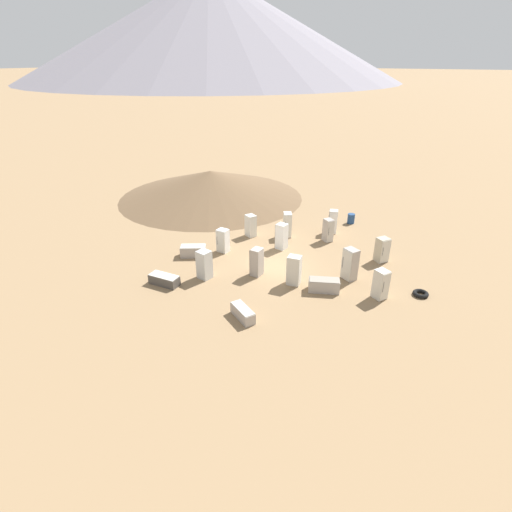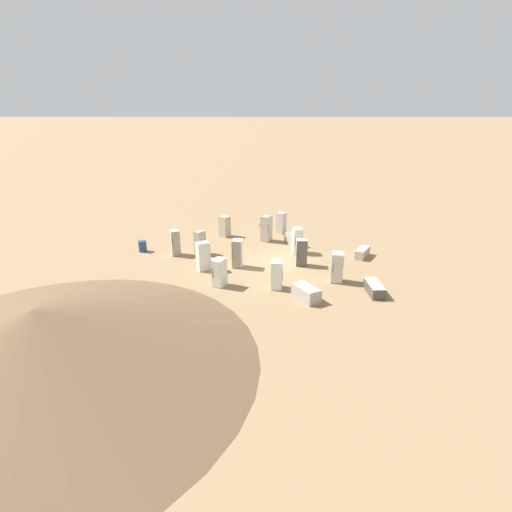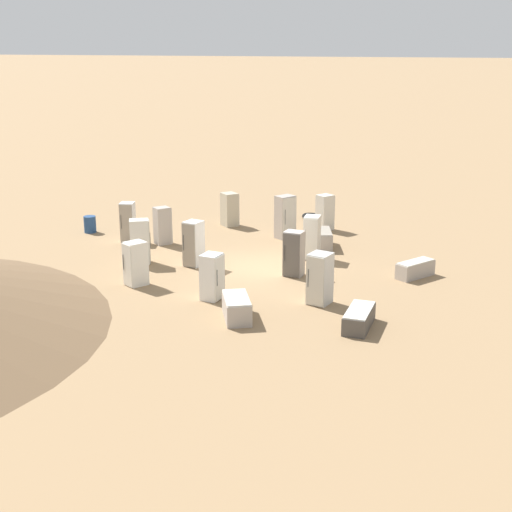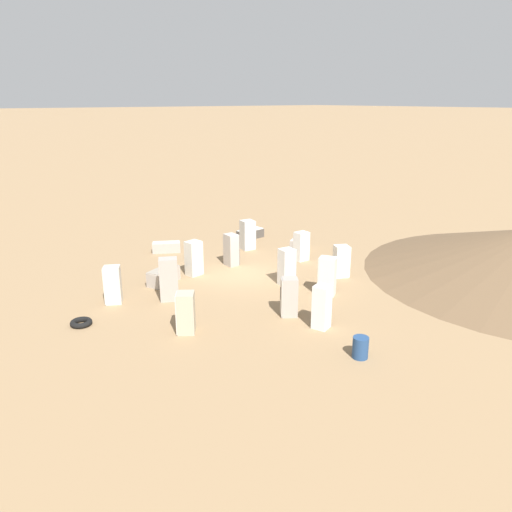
% 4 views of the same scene
% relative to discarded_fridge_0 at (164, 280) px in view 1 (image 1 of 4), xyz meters
% --- Properties ---
extents(ground_plane, '(1000.00, 1000.00, 0.00)m').
position_rel_discarded_fridge_0_xyz_m(ground_plane, '(5.23, -4.51, -0.30)').
color(ground_plane, '#937551').
extents(mountain_ridge_0, '(203.05, 203.05, 52.42)m').
position_rel_discarded_fridge_0_xyz_m(mountain_ridge_0, '(186.47, 127.79, 25.91)').
color(mountain_ridge_0, gray).
rests_on(mountain_ridge_0, ground_plane).
extents(dirt_mound, '(17.01, 17.01, 2.50)m').
position_rel_discarded_fridge_0_xyz_m(dirt_mound, '(14.58, 7.03, 0.95)').
color(dirt_mound, brown).
rests_on(dirt_mound, ground_plane).
extents(discarded_fridge_0, '(0.83, 1.83, 0.60)m').
position_rel_discarded_fridge_0_xyz_m(discarded_fridge_0, '(0.00, 0.00, 0.00)').
color(discarded_fridge_0, '#4C4742').
rests_on(discarded_fridge_0, ground_plane).
extents(discarded_fridge_1, '(0.70, 0.77, 1.80)m').
position_rel_discarded_fridge_0_xyz_m(discarded_fridge_1, '(7.74, -3.71, 0.60)').
color(discarded_fridge_1, white).
rests_on(discarded_fridge_1, ground_plane).
extents(discarded_fridge_2, '(0.94, 0.99, 1.94)m').
position_rel_discarded_fridge_0_xyz_m(discarded_fridge_2, '(5.92, -9.08, 0.67)').
color(discarded_fridge_2, '#A89E93').
rests_on(discarded_fridge_2, ground_plane).
extents(discarded_fridge_3, '(0.75, 0.77, 1.76)m').
position_rel_discarded_fridge_0_xyz_m(discarded_fridge_3, '(12.13, -5.79, 0.58)').
color(discarded_fridge_3, white).
rests_on(discarded_fridge_3, ground_plane).
extents(discarded_fridge_4, '(0.70, 0.63, 1.73)m').
position_rel_discarded_fridge_0_xyz_m(discarded_fridge_4, '(3.66, -4.08, 0.57)').
color(discarded_fridge_4, '#A89E93').
rests_on(discarded_fridge_4, ground_plane).
extents(discarded_fridge_5, '(0.86, 0.93, 1.62)m').
position_rel_discarded_fridge_0_xyz_m(discarded_fridge_5, '(8.55, -0.79, 0.51)').
color(discarded_fridge_5, silver).
rests_on(discarded_fridge_5, ground_plane).
extents(discarded_fridge_6, '(0.83, 0.86, 1.65)m').
position_rel_discarded_fridge_0_xyz_m(discarded_fridge_6, '(10.49, -6.04, 0.53)').
color(discarded_fridge_6, '#A89E93').
rests_on(discarded_fridge_6, ground_plane).
extents(discarded_fridge_7, '(1.30, 1.69, 0.62)m').
position_rel_discarded_fridge_0_xyz_m(discarded_fridge_7, '(-0.62, -5.71, 0.01)').
color(discarded_fridge_7, '#A89E93').
rests_on(discarded_fridge_7, ground_plane).
extents(discarded_fridge_8, '(0.66, 0.72, 1.61)m').
position_rel_discarded_fridge_0_xyz_m(discarded_fridge_8, '(5.32, -0.52, 0.51)').
color(discarded_fridge_8, white).
rests_on(discarded_fridge_8, ground_plane).
extents(discarded_fridge_9, '(1.53, 1.82, 0.74)m').
position_rel_discarded_fridge_0_xyz_m(discarded_fridge_9, '(3.78, 0.82, 0.07)').
color(discarded_fridge_9, '#A89E93').
rests_on(discarded_fridge_9, ground_plane).
extents(discarded_fridge_10, '(1.34, 1.86, 0.74)m').
position_rel_discarded_fridge_0_xyz_m(discarded_fridge_10, '(3.89, -8.29, 0.07)').
color(discarded_fridge_10, '#A89E93').
rests_on(discarded_fridge_10, ground_plane).
extents(discarded_fridge_11, '(0.97, 0.97, 1.61)m').
position_rel_discarded_fridge_0_xyz_m(discarded_fridge_11, '(9.20, -10.16, 0.51)').
color(discarded_fridge_11, '#B2A88E').
rests_on(discarded_fridge_11, ground_plane).
extents(discarded_fridge_12, '(0.78, 0.86, 1.75)m').
position_rel_discarded_fridge_0_xyz_m(discarded_fridge_12, '(1.80, -1.57, 0.58)').
color(discarded_fridge_12, silver).
rests_on(discarded_fridge_12, ground_plane).
extents(discarded_fridge_13, '(0.95, 0.88, 1.80)m').
position_rel_discarded_fridge_0_xyz_m(discarded_fridge_13, '(9.83, -3.14, 0.60)').
color(discarded_fridge_13, silver).
rests_on(discarded_fridge_13, ground_plane).
extents(discarded_fridge_14, '(0.86, 0.91, 1.69)m').
position_rel_discarded_fridge_0_xyz_m(discarded_fridge_14, '(4.72, -11.19, 0.55)').
color(discarded_fridge_14, beige).
rests_on(discarded_fridge_14, ground_plane).
extents(discarded_fridge_15, '(0.70, 0.85, 1.78)m').
position_rel_discarded_fridge_0_xyz_m(discarded_fridge_15, '(3.76, -6.48, 0.59)').
color(discarded_fridge_15, beige).
rests_on(discarded_fridge_15, ground_plane).
extents(scrap_tire, '(0.86, 0.86, 0.22)m').
position_rel_discarded_fridge_0_xyz_m(scrap_tire, '(6.09, -13.14, -0.19)').
color(scrap_tire, black).
rests_on(scrap_tire, ground_plane).
extents(rusty_barrel, '(0.56, 0.56, 0.77)m').
position_rel_discarded_fridge_0_xyz_m(rusty_barrel, '(14.65, -6.44, 0.09)').
color(rusty_barrel, navy).
rests_on(rusty_barrel, ground_plane).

